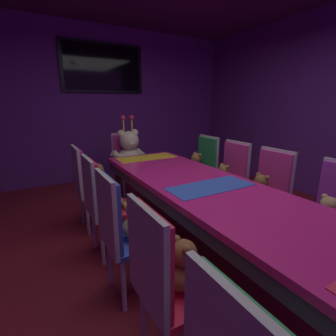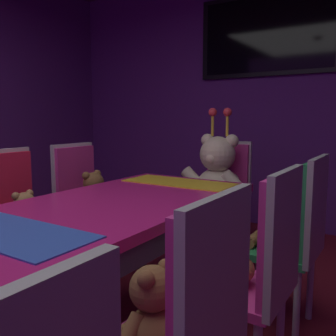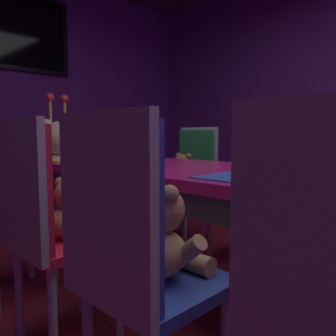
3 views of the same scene
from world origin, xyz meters
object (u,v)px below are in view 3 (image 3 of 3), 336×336
Objects in this scene: throne_chair at (53,171)px; chair_right_3 at (249,177)px; teddy_left_3 at (71,213)px; chair_right_4 at (193,171)px; teddy_right_4 at (182,173)px; teddy_left_4 at (16,192)px; wall_tv at (3,27)px; king_teddy_bear at (62,158)px; banquet_table at (269,192)px; chair_left_2 at (126,246)px; chair_left_3 at (40,213)px; teddy_right_2 at (319,190)px; teddy_left_2 at (162,237)px; chair_right_2 at (327,185)px; teddy_right_3 at (239,182)px.

chair_right_3 is at bearing 29.48° from throne_chair.
chair_right_3 is at bearing 0.86° from teddy_left_3.
chair_right_4 is 0.15m from teddy_right_4.
wall_tv is (0.68, 1.90, 1.45)m from teddy_left_4.
banquet_table is at bearing -0.00° from king_teddy_bear.
chair_left_2 is 0.59m from chair_left_3.
chair_right_4 is 3.06× the size of teddy_right_4.
wall_tv reaches higher than chair_left_2.
teddy_left_3 is at bearing 139.22° from banquet_table.
wall_tv is at bearing -77.57° from teddy_right_2.
teddy_left_3 is at bearing -22.38° from teddy_right_2.
king_teddy_bear is (0.69, 1.94, 0.13)m from teddy_left_2.
chair_left_3 reaches higher than teddy_right_2.
teddy_right_2 is at bearing 19.55° from king_teddy_bear.
teddy_left_4 is 0.35× the size of chair_right_4.
wall_tv reaches higher than teddy_left_2.
teddy_right_4 is at bearing -0.56° from teddy_left_4.
chair_right_2 and throne_chair have the same top height.
teddy_right_2 is 0.31× the size of throne_chair.
chair_right_4 is at bearing -0.51° from teddy_left_4.
wall_tv is at bearing -74.29° from teddy_right_3.
chair_right_2 is at bearing -38.00° from teddy_left_4.
banquet_table is 10.21× the size of teddy_right_2.
teddy_left_2 is 0.60m from chair_left_3.
teddy_right_3 is (-0.14, 0.00, -0.03)m from chair_right_3.
chair_right_2 is 3.22× the size of teddy_right_2.
chair_right_4 is at bearing 19.63° from chair_left_3.
chair_right_3 is at bearing -21.17° from teddy_left_4.
teddy_right_2 is 0.38× the size of king_teddy_bear.
teddy_left_2 is 1.02× the size of teddy_right_4.
teddy_left_4 is at bearing -0.56° from teddy_right_4.
king_teddy_bear is (-0.85, 0.75, 0.12)m from chair_right_4.
chair_right_4 reaches higher than teddy_right_3.
throne_chair is 1.22× the size of king_teddy_bear.
teddy_left_2 is 0.33× the size of chair_right_3.
teddy_left_2 is at bearing 23.66° from teddy_right_3.
teddy_left_4 is 2.49m from wall_tv.
banquet_table is 0.94m from teddy_right_3.
banquet_table is 1.39m from teddy_left_4.
wall_tv is (-0.82, 3.08, 1.45)m from chair_right_2.
chair_right_4 is at bearing -91.08° from chair_right_3.
chair_left_3 reaches higher than teddy_right_3.
teddy_right_2 is (-0.14, 0.00, -0.01)m from chair_right_2.
teddy_right_3 is at bearing -78.27° from chair_right_2.
teddy_right_2 is at bearing 1.02° from chair_left_2.
chair_right_2 is (1.65, -0.56, 0.00)m from chair_left_3.
chair_right_2 is 1.16m from chair_right_4.
teddy_left_3 is (-0.69, 0.59, -0.08)m from banquet_table.
throne_chair is 0.67× the size of wall_tv.
teddy_right_4 is at bearing 21.33° from chair_left_3.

